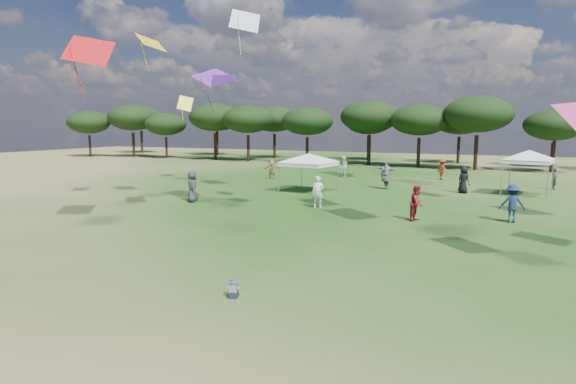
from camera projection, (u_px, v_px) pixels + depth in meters
name	position (u px, v px, depth m)	size (l,w,h in m)	color
ground	(201.00, 327.00, 11.13)	(140.00, 140.00, 0.00)	#275319
tree_line	(471.00, 117.00, 52.10)	(108.78, 17.63, 7.77)	black
tent_left	(309.00, 155.00, 33.22)	(6.44, 6.44, 2.97)	gray
tent_right	(529.00, 152.00, 31.30)	(5.62, 5.62, 3.30)	gray
toddler	(233.00, 289.00, 13.00)	(0.40, 0.43, 0.53)	#161E33
festival_crowd	(406.00, 180.00, 32.58)	(28.39, 19.86, 1.93)	white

